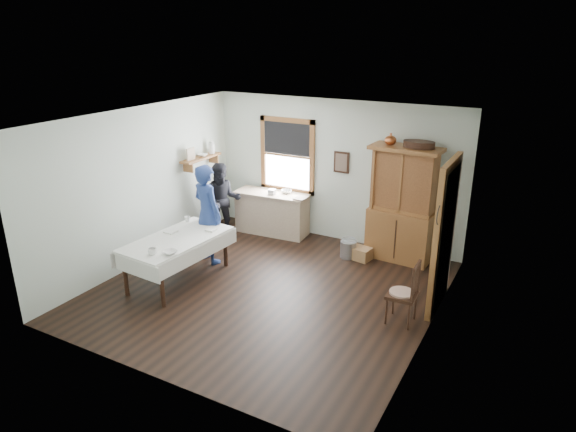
{
  "coord_description": "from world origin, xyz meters",
  "views": [
    {
      "loc": [
        3.72,
        -6.19,
        3.88
      ],
      "look_at": [
        0.19,
        0.3,
        1.19
      ],
      "focal_mm": 32.0,
      "sensor_mm": 36.0,
      "label": 1
    }
  ],
  "objects": [
    {
      "name": "work_counter",
      "position": [
        -1.17,
        2.14,
        0.42
      ],
      "size": [
        1.51,
        0.66,
        0.84
      ],
      "primitive_type": "cube",
      "rotation": [
        0.0,
        0.0,
        0.07
      ],
      "color": "tan",
      "rests_on": "room"
    },
    {
      "name": "china_hutch",
      "position": [
        1.44,
        2.15,
        1.02
      ],
      "size": [
        1.23,
        0.64,
        2.04
      ],
      "primitive_type": "cube",
      "rotation": [
        0.0,
        0.0,
        -0.06
      ],
      "color": "brown",
      "rests_on": "room"
    },
    {
      "name": "room",
      "position": [
        0.0,
        0.0,
        1.35
      ],
      "size": [
        5.01,
        5.01,
        2.7
      ],
      "color": "black",
      "rests_on": "ground"
    },
    {
      "name": "counter_bowl",
      "position": [
        -0.91,
        2.26,
        0.88
      ],
      "size": [
        0.22,
        0.22,
        0.07
      ],
      "primitive_type": "imported",
      "rotation": [
        0.0,
        0.0,
        -0.06
      ],
      "color": "white",
      "rests_on": "work_counter"
    },
    {
      "name": "framed_picture",
      "position": [
        0.15,
        2.46,
        1.55
      ],
      "size": [
        0.3,
        0.04,
        0.4
      ],
      "primitive_type": "cube",
      "color": "#351E12",
      "rests_on": "room"
    },
    {
      "name": "table_bowl",
      "position": [
        -1.15,
        -0.9,
        0.76
      ],
      "size": [
        0.27,
        0.27,
        0.06
      ],
      "primitive_type": "imported",
      "rotation": [
        0.0,
        0.0,
        -0.19
      ],
      "color": "white",
      "rests_on": "dining_table"
    },
    {
      "name": "window",
      "position": [
        -1.0,
        2.46,
        1.63
      ],
      "size": [
        1.18,
        0.07,
        1.48
      ],
      "color": "white",
      "rests_on": "room"
    },
    {
      "name": "doorway",
      "position": [
        2.46,
        0.85,
        1.16
      ],
      "size": [
        0.09,
        1.14,
        2.22
      ],
      "color": "#42382F",
      "rests_on": "room"
    },
    {
      "name": "dining_table",
      "position": [
        -1.47,
        -0.38,
        0.37
      ],
      "size": [
        1.1,
        1.9,
        0.73
      ],
      "primitive_type": "cube",
      "rotation": [
        0.0,
        0.0,
        -0.08
      ],
      "color": "white",
      "rests_on": "room"
    },
    {
      "name": "wicker_basket",
      "position": [
        0.85,
        1.79,
        0.11
      ],
      "size": [
        0.42,
        0.33,
        0.22
      ],
      "primitive_type": "cube",
      "rotation": [
        0.0,
        0.0,
        -0.18
      ],
      "color": "#AB784D",
      "rests_on": "room"
    },
    {
      "name": "rug_beater",
      "position": [
        2.45,
        0.3,
        1.72
      ],
      "size": [
        0.01,
        0.27,
        0.27
      ],
      "primitive_type": "torus",
      "rotation": [
        0.0,
        1.57,
        0.0
      ],
      "color": "black",
      "rests_on": "room"
    },
    {
      "name": "pail",
      "position": [
        0.63,
        1.77,
        0.15
      ],
      "size": [
        0.38,
        0.38,
        0.31
      ],
      "primitive_type": "cube",
      "rotation": [
        0.0,
        0.0,
        0.38
      ],
      "color": "#9FA2A7",
      "rests_on": "room"
    },
    {
      "name": "wall_shelf",
      "position": [
        -2.37,
        1.54,
        1.57
      ],
      "size": [
        0.24,
        1.0,
        0.44
      ],
      "color": "brown",
      "rests_on": "room"
    },
    {
      "name": "counter_book",
      "position": [
        -0.6,
        2.08,
        0.86
      ],
      "size": [
        0.18,
        0.24,
        0.02
      ],
      "primitive_type": "imported",
      "rotation": [
        0.0,
        0.0,
        -0.03
      ],
      "color": "brown",
      "rests_on": "work_counter"
    },
    {
      "name": "spindle_chair",
      "position": [
        2.11,
        0.09,
        0.47
      ],
      "size": [
        0.44,
        0.44,
        0.94
      ],
      "primitive_type": "cube",
      "rotation": [
        0.0,
        0.0,
        0.03
      ],
      "color": "#351E12",
      "rests_on": "room"
    },
    {
      "name": "woman_blue",
      "position": [
        -1.48,
        0.46,
        0.82
      ],
      "size": [
        0.69,
        0.57,
        1.63
      ],
      "primitive_type": "imported",
      "rotation": [
        0.0,
        0.0,
        2.81
      ],
      "color": "navy",
      "rests_on": "room"
    },
    {
      "name": "table_cup_a",
      "position": [
        -1.37,
        -1.04,
        0.79
      ],
      "size": [
        0.14,
        0.14,
        0.1
      ],
      "primitive_type": "imported",
      "rotation": [
        0.0,
        0.0,
        0.07
      ],
      "color": "white",
      "rests_on": "dining_table"
    },
    {
      "name": "table_cup_b",
      "position": [
        -1.8,
        0.3,
        0.78
      ],
      "size": [
        0.11,
        0.11,
        0.09
      ],
      "primitive_type": "imported",
      "rotation": [
        0.0,
        0.0,
        0.08
      ],
      "color": "white",
      "rests_on": "dining_table"
    },
    {
      "name": "figure_dark",
      "position": [
        -1.93,
        1.53,
        0.69
      ],
      "size": [
        0.85,
        0.81,
        1.38
      ],
      "primitive_type": "imported",
      "rotation": [
        0.0,
        0.0,
        0.61
      ],
      "color": "black",
      "rests_on": "room"
    },
    {
      "name": "shelf_bowl",
      "position": [
        -2.37,
        1.55,
        1.6
      ],
      "size": [
        0.22,
        0.22,
        0.05
      ],
      "primitive_type": "imported",
      "color": "white",
      "rests_on": "wall_shelf"
    }
  ]
}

